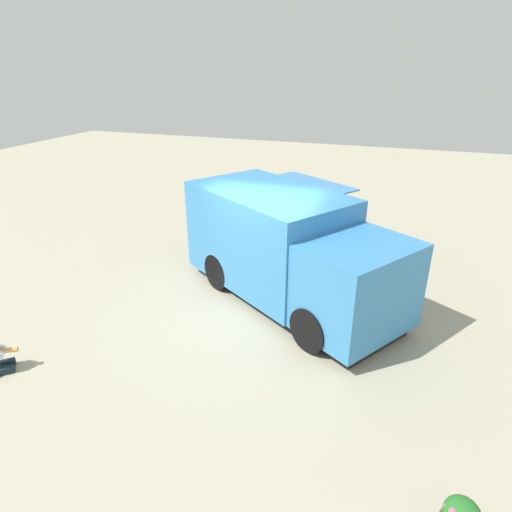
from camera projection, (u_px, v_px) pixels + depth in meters
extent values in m
plane|color=#ADA58B|center=(252.00, 302.00, 9.17)|extent=(40.00, 40.00, 0.00)
cube|color=#3984C3|center=(268.00, 236.00, 9.32)|extent=(3.61, 4.03, 2.02)
cube|color=#3984C3|center=(357.00, 287.00, 7.61)|extent=(2.47, 2.32, 1.61)
cube|color=black|center=(394.00, 288.00, 6.97)|extent=(1.40, 0.92, 0.61)
cube|color=black|center=(304.00, 221.00, 9.85)|extent=(1.06, 1.61, 0.71)
cube|color=#4180C4|center=(315.00, 182.00, 9.66)|extent=(1.63, 2.07, 0.03)
cube|color=#2A231B|center=(290.00, 294.00, 9.24)|extent=(3.94, 4.85, 0.23)
cylinder|color=black|center=(310.00, 329.00, 7.49)|extent=(0.63, 0.81, 0.82)
cylinder|color=black|center=(377.00, 297.00, 8.52)|extent=(0.63, 0.81, 0.82)
cylinder|color=black|center=(219.00, 271.00, 9.58)|extent=(0.63, 0.81, 0.82)
cylinder|color=black|center=(281.00, 251.00, 10.61)|extent=(0.63, 0.81, 0.82)
cube|color=#16272F|center=(2.00, 371.00, 7.02)|extent=(0.32, 0.34, 0.11)
cube|color=#16272F|center=(3.00, 364.00, 7.19)|extent=(0.32, 0.34, 0.11)
cylinder|color=#E4A257|center=(6.00, 351.00, 7.02)|extent=(0.26, 0.35, 0.08)
cube|color=red|center=(6.00, 350.00, 7.01)|extent=(0.20, 0.28, 0.02)
cylinder|color=#58524A|center=(348.00, 231.00, 12.62)|extent=(0.48, 0.48, 0.29)
torus|color=#564F4E|center=(348.00, 227.00, 12.57)|extent=(0.50, 0.50, 0.04)
ellipsoid|color=#36864D|center=(349.00, 220.00, 12.48)|extent=(0.52, 0.52, 0.44)
sphere|color=white|center=(344.00, 217.00, 12.63)|extent=(0.08, 0.08, 0.08)
sphere|color=white|center=(342.00, 219.00, 12.41)|extent=(0.08, 0.08, 0.08)
sphere|color=white|center=(346.00, 215.00, 12.63)|extent=(0.06, 0.06, 0.06)
sphere|color=white|center=(344.00, 216.00, 12.43)|extent=(0.08, 0.08, 0.08)
sphere|color=white|center=(347.00, 214.00, 12.59)|extent=(0.07, 0.07, 0.07)
sphere|color=#E7527B|center=(453.00, 512.00, 4.34)|extent=(0.09, 0.09, 0.09)
sphere|color=#E44975|center=(447.00, 506.00, 4.44)|extent=(0.06, 0.06, 0.06)
sphere|color=#E3387A|center=(462.00, 497.00, 4.48)|extent=(0.06, 0.06, 0.06)
cylinder|color=#9A988A|center=(243.00, 221.00, 13.40)|extent=(0.37, 0.37, 0.31)
torus|color=#A19785|center=(243.00, 217.00, 13.34)|extent=(0.40, 0.40, 0.04)
ellipsoid|color=#2C6325|center=(243.00, 212.00, 13.27)|extent=(0.41, 0.41, 0.35)
sphere|color=#C7223F|center=(248.00, 210.00, 13.33)|extent=(0.05, 0.05, 0.05)
sphere|color=#C51340|center=(248.00, 209.00, 13.25)|extent=(0.06, 0.06, 0.06)
sphere|color=#C43136|center=(248.00, 209.00, 13.31)|extent=(0.09, 0.09, 0.09)
sphere|color=#D2303F|center=(243.00, 209.00, 13.42)|extent=(0.05, 0.05, 0.05)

